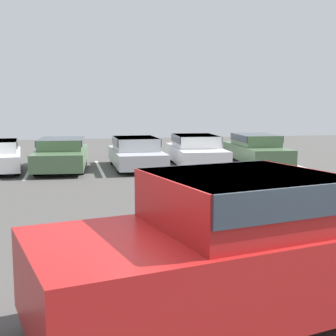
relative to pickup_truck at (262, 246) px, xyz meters
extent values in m
plane|color=#4C4947|center=(-0.58, -0.19, -0.89)|extent=(60.00, 60.00, 0.00)
cube|color=white|center=(-3.74, 13.63, -0.89)|extent=(0.12, 4.94, 0.01)
cube|color=white|center=(-1.03, 13.63, -0.89)|extent=(0.12, 4.94, 0.01)
cube|color=white|center=(1.69, 13.63, -0.89)|extent=(0.12, 4.94, 0.01)
cube|color=white|center=(4.40, 13.63, -0.89)|extent=(0.12, 4.94, 0.01)
cube|color=white|center=(7.11, 13.63, -0.89)|extent=(0.12, 4.94, 0.01)
cube|color=#A51919|center=(-0.02, 0.00, -0.16)|extent=(5.74, 3.18, 0.93)
cube|color=#A51919|center=(-0.28, -0.07, 0.60)|extent=(2.32, 2.24, 0.59)
cube|color=#2D3842|center=(-0.28, -0.07, 0.73)|extent=(2.30, 2.29, 0.33)
cylinder|color=black|center=(1.38, 1.17, -0.45)|extent=(0.92, 0.49, 0.87)
cylinder|color=#ADADB2|center=(1.38, 1.17, -0.45)|extent=(0.54, 0.42, 0.48)
cylinder|color=black|center=(-1.79, 0.44, -0.45)|extent=(0.92, 0.49, 0.87)
cylinder|color=#ADADB2|center=(-1.79, 0.44, -0.45)|extent=(0.54, 0.42, 0.48)
cylinder|color=black|center=(-4.07, 12.45, -0.56)|extent=(0.27, 0.68, 0.66)
cylinder|color=#ADADB2|center=(-4.07, 12.45, -0.56)|extent=(0.26, 0.38, 0.36)
cylinder|color=black|center=(-4.29, 14.89, -0.56)|extent=(0.27, 0.68, 0.66)
cylinder|color=#ADADB2|center=(-4.29, 14.89, -0.56)|extent=(0.26, 0.38, 0.36)
cube|color=#4C6B47|center=(-2.50, 13.58, -0.40)|extent=(2.19, 4.82, 0.63)
cube|color=#4C6B47|center=(-2.49, 13.67, 0.13)|extent=(1.80, 2.56, 0.42)
cube|color=#2D3842|center=(-2.49, 13.67, 0.21)|extent=(1.87, 2.52, 0.25)
cylinder|color=black|center=(-1.81, 12.16, -0.57)|extent=(0.28, 0.66, 0.65)
cylinder|color=#ADADB2|center=(-1.81, 12.16, -0.57)|extent=(0.27, 0.37, 0.36)
cylinder|color=black|center=(-3.39, 12.28, -0.57)|extent=(0.28, 0.66, 0.65)
cylinder|color=#ADADB2|center=(-3.39, 12.28, -0.57)|extent=(0.27, 0.37, 0.36)
cylinder|color=black|center=(-1.61, 14.88, -0.57)|extent=(0.28, 0.66, 0.65)
cylinder|color=#ADADB2|center=(-1.61, 14.88, -0.57)|extent=(0.27, 0.37, 0.36)
cylinder|color=black|center=(-3.19, 15.00, -0.57)|extent=(0.28, 0.66, 0.65)
cylinder|color=#ADADB2|center=(-3.19, 15.00, -0.57)|extent=(0.27, 0.37, 0.36)
cube|color=#B7BABF|center=(0.41, 13.43, -0.44)|extent=(1.83, 4.49, 0.57)
cube|color=#B7BABF|center=(0.41, 13.52, 0.10)|extent=(1.61, 2.33, 0.50)
cube|color=#2D3842|center=(0.41, 13.52, 0.20)|extent=(1.68, 2.29, 0.30)
cylinder|color=black|center=(1.19, 12.12, -0.58)|extent=(0.24, 0.62, 0.62)
cylinder|color=#ADADB2|center=(1.19, 12.12, -0.58)|extent=(0.25, 0.34, 0.34)
cylinder|color=black|center=(-0.37, 12.12, -0.58)|extent=(0.24, 0.62, 0.62)
cylinder|color=#ADADB2|center=(-0.37, 12.12, -0.58)|extent=(0.25, 0.34, 0.34)
cylinder|color=black|center=(1.19, 14.73, -0.58)|extent=(0.24, 0.62, 0.62)
cylinder|color=#ADADB2|center=(1.19, 14.73, -0.58)|extent=(0.25, 0.34, 0.34)
cylinder|color=black|center=(-0.37, 14.73, -0.58)|extent=(0.24, 0.62, 0.62)
cylinder|color=#ADADB2|center=(-0.37, 14.73, -0.58)|extent=(0.25, 0.34, 0.34)
cube|color=silver|center=(2.90, 13.48, -0.40)|extent=(2.15, 4.69, 0.62)
cube|color=silver|center=(2.91, 13.57, 0.16)|extent=(1.78, 2.49, 0.48)
cube|color=#2D3842|center=(2.91, 13.57, 0.25)|extent=(1.85, 2.44, 0.29)
cylinder|color=black|center=(3.60, 12.10, -0.55)|extent=(0.27, 0.69, 0.67)
cylinder|color=#ADADB2|center=(3.60, 12.10, -0.55)|extent=(0.26, 0.38, 0.37)
cylinder|color=black|center=(2.02, 12.21, -0.55)|extent=(0.27, 0.69, 0.67)
cylinder|color=#ADADB2|center=(2.02, 12.21, -0.55)|extent=(0.26, 0.38, 0.37)
cylinder|color=black|center=(3.79, 14.74, -0.55)|extent=(0.27, 0.69, 0.67)
cylinder|color=#ADADB2|center=(3.79, 14.74, -0.55)|extent=(0.26, 0.38, 0.37)
cylinder|color=black|center=(2.20, 14.85, -0.55)|extent=(0.27, 0.69, 0.67)
cylinder|color=#ADADB2|center=(2.20, 14.85, -0.55)|extent=(0.26, 0.38, 0.37)
cube|color=#4C6B47|center=(5.72, 13.85, -0.42)|extent=(2.04, 4.89, 0.61)
cube|color=#4C6B47|center=(5.72, 13.95, 0.13)|extent=(1.67, 2.58, 0.48)
cube|color=#2D3842|center=(5.72, 13.95, 0.22)|extent=(1.74, 2.54, 0.29)
cylinder|color=black|center=(6.35, 12.42, -0.58)|extent=(0.25, 0.63, 0.61)
cylinder|color=#ADADB2|center=(6.35, 12.42, -0.58)|extent=(0.24, 0.35, 0.34)
cylinder|color=black|center=(4.89, 12.52, -0.58)|extent=(0.25, 0.63, 0.61)
cylinder|color=#ADADB2|center=(4.89, 12.52, -0.58)|extent=(0.24, 0.35, 0.34)
cylinder|color=black|center=(6.55, 15.18, -0.58)|extent=(0.25, 0.63, 0.61)
cylinder|color=#ADADB2|center=(6.55, 15.18, -0.58)|extent=(0.24, 0.35, 0.34)
cylinder|color=black|center=(5.08, 15.28, -0.58)|extent=(0.25, 0.63, 0.61)
cylinder|color=#ADADB2|center=(5.08, 15.28, -0.58)|extent=(0.24, 0.35, 0.34)
camera|label=1|loc=(-2.23, -5.04, 1.68)|focal=50.00mm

